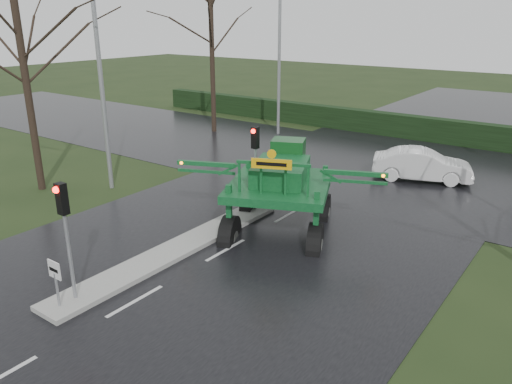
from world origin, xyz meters
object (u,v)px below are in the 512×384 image
Objects in this scene: crop_sprayer at (230,184)px; traffic_signal_mid at (255,150)px; traffic_signal_near at (64,217)px; street_light_left_far at (283,42)px; white_sedan at (420,180)px; street_light_left_near at (103,56)px; keep_left_sign at (55,276)px.

traffic_signal_mid is at bearing 82.77° from crop_sprayer.
street_light_left_far is (-6.89, 21.01, 3.40)m from traffic_signal_near.
traffic_signal_mid is (0.00, 8.50, 0.00)m from traffic_signal_near.
white_sedan is (4.07, 8.12, -2.59)m from traffic_signal_mid.
white_sedan is at bearing 41.24° from street_light_left_near.
traffic_signal_mid is 2.63m from crop_sprayer.
white_sedan is (10.97, 9.61, -5.99)m from street_light_left_near.
crop_sprayer is 1.54× the size of white_sedan.
keep_left_sign is at bearing 146.74° from white_sedan.
crop_sprayer is (0.72, 6.52, 0.97)m from keep_left_sign.
street_light_left_far is at bearing 48.32° from white_sedan.
crop_sprayer is at bearing 83.70° from keep_left_sign.
keep_left_sign is at bearing -72.22° from street_light_left_far.
street_light_left_far is at bearing 107.78° from keep_left_sign.
traffic_signal_mid is 9.45m from white_sedan.
traffic_signal_near is 17.31m from white_sedan.
street_light_left_far reaches higher than keep_left_sign.
white_sedan is (4.07, 17.11, -1.06)m from keep_left_sign.
street_light_left_far is 17.26m from crop_sprayer.
crop_sprayer is (7.61, -14.98, -3.96)m from street_light_left_far.
traffic_signal_mid is at bearing -61.14° from street_light_left_far.
street_light_left_far reaches higher than traffic_signal_mid.
keep_left_sign is at bearing -119.78° from crop_sprayer.
street_light_left_far is at bearing 90.00° from street_light_left_near.
traffic_signal_near is at bearing -90.00° from traffic_signal_mid.
traffic_signal_mid is 0.35× the size of street_light_left_far.
street_light_left_far reaches higher than crop_sprayer.
keep_left_sign is 0.14× the size of street_light_left_near.
street_light_left_near reaches higher than traffic_signal_mid.
traffic_signal_mid reaches higher than keep_left_sign.
white_sedan is (3.35, 10.59, -2.03)m from crop_sprayer.
keep_left_sign is 0.38× the size of traffic_signal_near.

